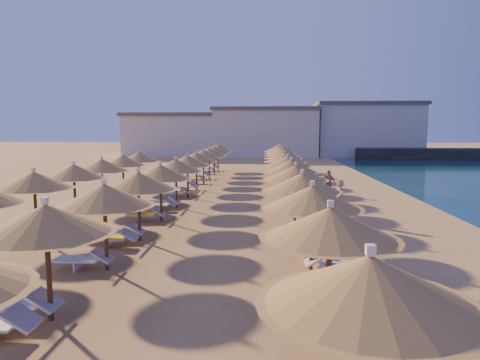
# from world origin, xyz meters

# --- Properties ---
(ground) EXTENTS (220.00, 220.00, 0.00)m
(ground) POSITION_xyz_m (0.00, 0.00, 0.00)
(ground) COLOR tan
(ground) RESTS_ON ground
(jetty) EXTENTS (30.02, 4.18, 1.50)m
(jetty) POSITION_xyz_m (28.72, 39.74, 0.75)
(jetty) COLOR black
(jetty) RESTS_ON ground
(hotel_blocks) EXTENTS (44.45, 10.18, 8.10)m
(hotel_blocks) POSITION_xyz_m (2.55, 45.02, 3.70)
(hotel_blocks) COLOR beige
(hotel_blocks) RESTS_ON ground
(parasol_row_east) EXTENTS (2.98, 40.24, 2.76)m
(parasol_row_east) POSITION_xyz_m (2.19, 3.80, 2.24)
(parasol_row_east) COLOR brown
(parasol_row_east) RESTS_ON ground
(parasol_row_west) EXTENTS (2.98, 40.24, 2.76)m
(parasol_row_west) POSITION_xyz_m (-3.89, 3.80, 2.24)
(parasol_row_west) COLOR brown
(parasol_row_west) RESTS_ON ground
(parasol_row_inland) EXTENTS (2.98, 19.91, 2.76)m
(parasol_row_inland) POSITION_xyz_m (-7.91, 0.41, 2.24)
(parasol_row_inland) COLOR brown
(parasol_row_inland) RESTS_ON ground
(loungers) EXTENTS (13.24, 37.91, 0.66)m
(loungers) POSITION_xyz_m (-2.00, 3.13, 0.34)
(loungers) COLOR white
(loungers) RESTS_ON ground
(beachgoer_a) EXTENTS (0.62, 0.79, 1.90)m
(beachgoer_a) POSITION_xyz_m (4.26, -0.55, 0.95)
(beachgoer_a) COLOR tan
(beachgoer_a) RESTS_ON ground
(beachgoer_c) EXTENTS (0.98, 0.85, 1.58)m
(beachgoer_c) POSITION_xyz_m (4.92, 7.37, 0.79)
(beachgoer_c) COLOR tan
(beachgoer_c) RESTS_ON ground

